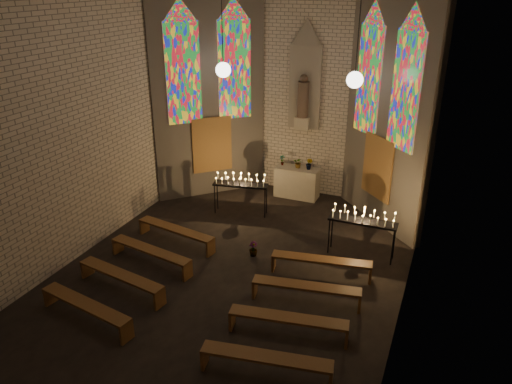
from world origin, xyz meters
TOP-DOWN VIEW (x-y plane):
  - floor at (0.00, 0.00)m, footprint 12.00×12.00m
  - room at (-0.00, 3.37)m, footprint 8.22×12.43m
  - altar at (0.00, 5.45)m, footprint 1.40×0.60m
  - flower_vase_left at (-0.55, 5.52)m, footprint 0.20×0.16m
  - flower_vase_center at (0.02, 5.48)m, footprint 0.32×0.28m
  - flower_vase_right at (0.38, 5.46)m, footprint 0.26×0.23m
  - aisle_flower_pot at (0.15, 1.43)m, footprint 0.27×0.27m
  - votive_stand_left at (-1.18, 3.60)m, footprint 1.69×0.71m
  - votive_stand_right at (2.71, 2.50)m, footprint 1.73×0.43m
  - pew_left_0 at (-2.02, 1.23)m, footprint 2.42×0.73m
  - pew_right_0 at (2.02, 1.23)m, footprint 2.42×0.73m
  - pew_left_1 at (-2.02, 0.03)m, footprint 2.42×0.73m
  - pew_right_1 at (2.02, 0.03)m, footprint 2.42×0.73m
  - pew_left_2 at (-2.02, -1.17)m, footprint 2.42×0.73m
  - pew_right_2 at (2.02, -1.17)m, footprint 2.42×0.73m
  - pew_left_3 at (-2.02, -2.37)m, footprint 2.42×0.73m
  - pew_right_3 at (2.02, -2.37)m, footprint 2.42×0.73m

SIDE VIEW (x-z plane):
  - floor at x=0.00m, z-range 0.00..0.00m
  - aisle_flower_pot at x=0.15m, z-range 0.00..0.39m
  - pew_left_0 at x=-2.02m, z-range 0.14..0.60m
  - pew_right_0 at x=2.02m, z-range 0.14..0.60m
  - pew_left_1 at x=-2.02m, z-range 0.14..0.60m
  - pew_right_1 at x=2.02m, z-range 0.14..0.60m
  - pew_left_2 at x=-2.02m, z-range 0.14..0.60m
  - pew_right_2 at x=2.02m, z-range 0.14..0.60m
  - pew_left_3 at x=-2.02m, z-range 0.14..0.60m
  - pew_right_3 at x=2.02m, z-range 0.14..0.60m
  - altar at x=0.00m, z-range 0.00..1.00m
  - votive_stand_left at x=-1.18m, z-range 0.43..1.64m
  - votive_stand_right at x=2.71m, z-range 0.45..1.72m
  - flower_vase_left at x=-0.55m, z-range 1.00..1.34m
  - flower_vase_center at x=0.02m, z-range 1.00..1.34m
  - flower_vase_right at x=0.38m, z-range 1.00..1.40m
  - room at x=0.00m, z-range 0.21..7.22m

